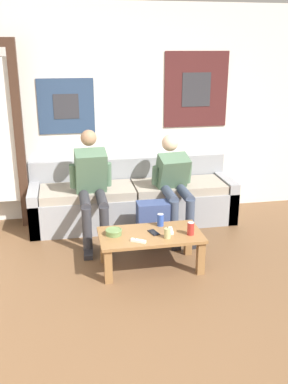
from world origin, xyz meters
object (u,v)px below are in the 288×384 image
object	(u,v)px
ceramic_bowl	(114,232)
game_controller_near_right	(138,241)
game_controller_near_left	(171,231)
couch	(133,200)
person_seated_adult	(92,183)
drink_can_blue	(160,220)
pillar_candle	(167,233)
person_seated_teen	(174,181)
backpack	(153,224)
cell_phone	(154,232)
drink_can_red	(191,229)
coffee_table	(151,240)

from	to	relation	value
ceramic_bowl	game_controller_near_right	distance (m)	0.29
ceramic_bowl	game_controller_near_left	xyz separation A→B (m)	(0.55, -0.04, -0.02)
couch	person_seated_adult	distance (m)	0.73
ceramic_bowl	game_controller_near_right	size ratio (longest dim) A/B	1.14
drink_can_blue	person_seated_adult	bearing A→B (deg)	133.77
person_seated_adult	drink_can_blue	size ratio (longest dim) A/B	9.55
pillar_candle	game_controller_near_right	distance (m)	0.29
game_controller_near_left	game_controller_near_right	world-z (taller)	same
couch	pillar_candle	bearing A→B (deg)	-85.21
person_seated_teen	game_controller_near_left	size ratio (longest dim) A/B	7.41
person_seated_adult	pillar_candle	bearing A→B (deg)	-56.65
backpack	game_controller_near_right	size ratio (longest dim) A/B	3.38
drink_can_blue	cell_phone	xyz separation A→B (m)	(-0.10, -0.16, -0.06)
drink_can_red	cell_phone	world-z (taller)	drink_can_red
coffee_table	cell_phone	world-z (taller)	cell_phone
drink_can_red	cell_phone	distance (m)	0.36
backpack	drink_can_red	xyz separation A→B (m)	(0.23, -0.62, 0.20)
couch	game_controller_near_right	xyz separation A→B (m)	(-0.17, -1.35, 0.10)
pillar_candle	game_controller_near_right	size ratio (longest dim) A/B	0.78
ceramic_bowl	game_controller_near_left	world-z (taller)	ceramic_bowl
ceramic_bowl	game_controller_near_right	bearing A→B (deg)	-45.06
drink_can_blue	game_controller_near_right	bearing A→B (deg)	-130.48
person_seated_teen	game_controller_near_right	distance (m)	1.18
coffee_table	person_seated_adult	xyz separation A→B (m)	(-0.49, 0.82, 0.35)
person_seated_adult	drink_can_red	world-z (taller)	person_seated_adult
coffee_table	couch	bearing A→B (deg)	89.03
backpack	game_controller_near_left	distance (m)	0.55
ceramic_bowl	cell_phone	distance (m)	0.38
person_seated_teen	game_controller_near_right	world-z (taller)	person_seated_teen
couch	game_controller_near_right	distance (m)	1.37
person_seated_adult	game_controller_near_left	xyz separation A→B (m)	(0.69, -0.82, -0.27)
coffee_table	game_controller_near_right	xyz separation A→B (m)	(-0.15, -0.16, 0.08)
person_seated_teen	drink_can_blue	bearing A→B (deg)	-115.23
game_controller_near_right	backpack	bearing A→B (deg)	67.66
drink_can_red	person_seated_teen	bearing A→B (deg)	85.22
drink_can_red	game_controller_near_right	size ratio (longest dim) A/B	0.89
person_seated_teen	pillar_candle	distance (m)	1.03
backpack	cell_phone	distance (m)	0.55
person_seated_adult	drink_can_red	bearing A→B (deg)	-46.76
person_seated_adult	game_controller_near_left	bearing A→B (deg)	-49.72
coffee_table	ceramic_bowl	world-z (taller)	ceramic_bowl
pillar_candle	couch	bearing A→B (deg)	94.79
backpack	coffee_table	bearing A→B (deg)	-104.02
drink_can_red	coffee_table	bearing A→B (deg)	166.09
person_seated_adult	cell_phone	distance (m)	1.01
person_seated_teen	backpack	world-z (taller)	person_seated_teen
ceramic_bowl	game_controller_near_left	bearing A→B (deg)	-3.70
coffee_table	backpack	world-z (taller)	backpack
person_seated_teen	couch	bearing A→B (deg)	139.59
cell_phone	person_seated_teen	bearing A→B (deg)	63.25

